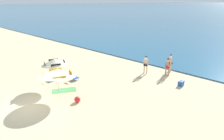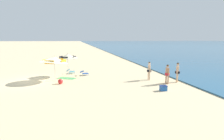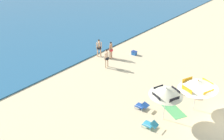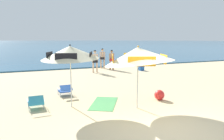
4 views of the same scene
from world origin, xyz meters
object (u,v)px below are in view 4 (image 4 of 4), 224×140
Objects in this scene: lounge_chair_under_umbrella at (36,102)px; cooler_box at (141,68)px; beach_umbrella_striped_main at (70,53)px; beach_towel at (104,103)px; beach_umbrella_striped_second at (138,55)px; beach_ball at (159,95)px; person_wading_in at (112,58)px; lounge_chair_beside_umbrella at (65,90)px; person_standing_beside at (102,57)px; person_standing_near_shore at (95,60)px.

lounge_chair_under_umbrella is 1.81× the size of cooler_box.
lounge_chair_under_umbrella reaches higher than cooler_box.
beach_umbrella_striped_main reaches higher than beach_towel.
beach_umbrella_striped_second reaches higher than beach_ball.
lounge_chair_under_umbrella is (-3.40, 1.29, -1.66)m from beach_umbrella_striped_second.
person_wading_in is at bearing 147.25° from cooler_box.
person_wading_in reaches higher than lounge_chair_beside_umbrella.
beach_umbrella_striped_main is at bearing -116.64° from person_standing_beside.
lounge_chair_beside_umbrella is (1.30, 1.42, 0.01)m from lounge_chair_under_umbrella.
beach_ball is at bearing -96.99° from person_standing_beside.
lounge_chair_beside_umbrella is at bearing -119.85° from person_standing_near_shore.
person_standing_beside is at bearing 134.53° from cooler_box.
lounge_chair_beside_umbrella is 0.52× the size of person_standing_near_shore.
beach_towel is at bearing -7.17° from lounge_chair_under_umbrella.
cooler_box is at bearing 37.33° from lounge_chair_beside_umbrella.
lounge_chair_beside_umbrella is 0.49× the size of beach_towel.
beach_umbrella_striped_main reaches higher than cooler_box.
person_standing_beside is 1.05× the size of person_wading_in.
person_standing_beside reaches higher than person_wading_in.
lounge_chair_beside_umbrella is 2.12m from beach_towel.
person_standing_near_shore is (4.64, 7.24, 0.72)m from lounge_chair_under_umbrella.
person_standing_near_shore is (3.34, 5.83, 0.71)m from lounge_chair_beside_umbrella.
person_standing_beside is (4.72, 7.90, 0.73)m from lounge_chair_beside_umbrella.
person_standing_beside reaches higher than person_standing_near_shore.
cooler_box is at bearing 58.32° from beach_umbrella_striped_second.
person_standing_beside is 10.16m from beach_ball.
beach_towel is (-3.91, -8.48, -0.95)m from person_wading_in.
beach_umbrella_striped_main reaches higher than lounge_chair_beside_umbrella.
beach_umbrella_striped_second is at bearing -107.56° from person_wading_in.
lounge_chair_under_umbrella is 1.92m from lounge_chair_beside_umbrella.
beach_umbrella_striped_second is at bearing -46.77° from beach_towel.
beach_towel is (-2.15, -7.56, -0.98)m from person_standing_near_shore.
person_standing_near_shore is 0.98× the size of person_standing_beside.
beach_towel is at bearing -129.67° from cooler_box.
beach_towel is (-5.95, -7.17, -0.20)m from cooler_box.
person_wading_in is at bearing 79.71° from beach_ball.
beach_umbrella_striped_main is 1.63× the size of beach_towel.
lounge_chair_beside_umbrella is 0.51× the size of person_standing_beside.
cooler_box is (2.42, -2.46, -0.80)m from person_standing_beside.
cooler_box is at bearing 50.33° from beach_towel.
lounge_chair_beside_umbrella is (-2.11, 2.71, -1.65)m from beach_umbrella_striped_second.
person_standing_near_shore reaches higher than person_wading_in.
cooler_box is at bearing -45.47° from person_standing_beside.
beach_ball is (1.38, 0.55, -1.72)m from beach_umbrella_striped_second.
beach_umbrella_striped_second is at bearing -26.46° from beach_umbrella_striped_main.
beach_ball is (0.14, -7.98, -0.78)m from person_standing_near_shore.
cooler_box is (2.04, -1.31, -0.75)m from person_wading_in.
lounge_chair_under_umbrella is 0.53× the size of person_standing_near_shore.
person_wading_in is (5.16, 8.38, -1.07)m from beach_umbrella_striped_main.
beach_umbrella_striped_main is 0.83× the size of beach_umbrella_striped_second.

